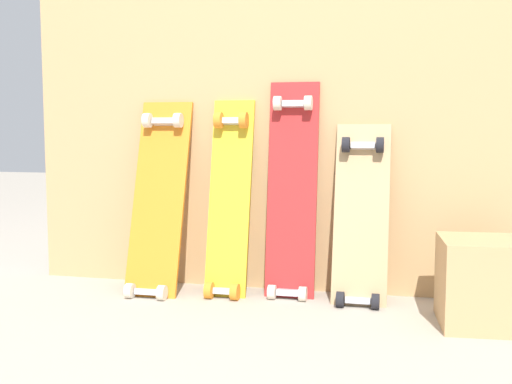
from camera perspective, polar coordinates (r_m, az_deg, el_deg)
ground_plane at (r=2.60m, az=0.36°, el=-8.93°), size 12.00×12.00×0.00m
plywood_wall_panel at (r=2.60m, az=0.73°, el=11.53°), size 1.98×0.04×1.84m
skateboard_orange at (r=2.57m, az=-8.86°, el=-1.21°), size 0.22×0.30×0.84m
skateboard_yellow at (r=2.51m, az=-2.46°, el=-1.20°), size 0.17×0.24×0.84m
skateboard_red at (r=2.48m, az=3.25°, el=-0.53°), size 0.20×0.19×0.91m
skateboard_natural at (r=2.43m, az=9.47°, el=-2.72°), size 0.21×0.24×0.75m
wooden_crate at (r=2.26m, az=20.00°, el=-7.70°), size 0.31×0.31×0.29m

